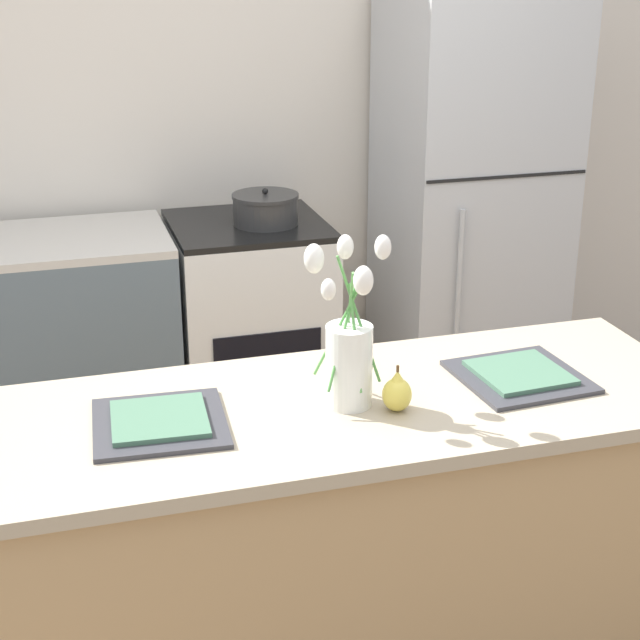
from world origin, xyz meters
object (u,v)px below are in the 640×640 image
(pear_figurine, at_px, (397,393))
(plate_setting_left, at_px, (160,422))
(flower_vase, at_px, (348,348))
(cooking_pot, at_px, (266,209))
(plate_setting_right, at_px, (520,376))
(stove_range, at_px, (251,329))
(refrigerator, at_px, (469,210))

(pear_figurine, distance_m, plate_setting_left, 0.56)
(plate_setting_left, bearing_deg, flower_vase, -1.28)
(pear_figurine, xyz_separation_m, plate_setting_left, (-0.56, 0.08, -0.04))
(flower_vase, distance_m, cooking_pot, 1.58)
(flower_vase, bearing_deg, plate_setting_right, 1.24)
(stove_range, distance_m, plate_setting_right, 1.70)
(pear_figurine, distance_m, cooking_pot, 1.64)
(refrigerator, bearing_deg, cooking_pot, -177.27)
(flower_vase, relative_size, plate_setting_left, 1.32)
(flower_vase, height_order, plate_setting_right, flower_vase)
(cooking_pot, bearing_deg, plate_setting_left, -111.83)
(flower_vase, height_order, cooking_pot, flower_vase)
(refrigerator, distance_m, flower_vase, 1.93)
(flower_vase, relative_size, cooking_pot, 1.64)
(refrigerator, height_order, flower_vase, refrigerator)
(refrigerator, height_order, plate_setting_right, refrigerator)
(refrigerator, relative_size, plate_setting_right, 5.46)
(stove_range, xyz_separation_m, pear_figurine, (-0.01, -1.68, 0.48))
(flower_vase, distance_m, plate_setting_left, 0.48)
(flower_vase, bearing_deg, plate_setting_left, 178.72)
(plate_setting_right, bearing_deg, stove_range, 102.73)
(plate_setting_left, bearing_deg, cooking_pot, 68.17)
(refrigerator, relative_size, flower_vase, 4.14)
(stove_range, bearing_deg, flower_vase, -93.81)
(refrigerator, xyz_separation_m, pear_figurine, (-0.96, -1.68, 0.05))
(stove_range, distance_m, refrigerator, 1.04)
(cooking_pot, bearing_deg, stove_range, 146.69)
(plate_setting_right, relative_size, cooking_pot, 1.25)
(plate_setting_right, bearing_deg, cooking_pot, 100.84)
(pear_figurine, relative_size, cooking_pot, 0.45)
(stove_range, relative_size, flower_vase, 2.12)
(cooking_pot, bearing_deg, flower_vase, -96.20)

